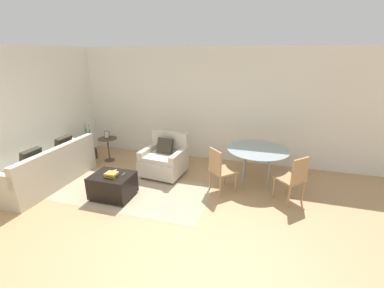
# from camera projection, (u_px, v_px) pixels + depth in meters

# --- Properties ---
(ground_plane) EXTENTS (20.00, 20.00, 0.00)m
(ground_plane) POSITION_uv_depth(u_px,v_px,m) (129.00, 230.00, 3.95)
(ground_plane) COLOR tan
(wall_back) EXTENTS (12.00, 0.06, 2.75)m
(wall_back) POSITION_uv_depth(u_px,v_px,m) (190.00, 105.00, 6.44)
(wall_back) COLOR white
(wall_back) RESTS_ON ground_plane
(wall_left) EXTENTS (0.06, 12.00, 2.75)m
(wall_left) POSITION_uv_depth(u_px,v_px,m) (42.00, 112.00, 5.63)
(wall_left) COLOR white
(wall_left) RESTS_ON ground_plane
(area_rug) EXTENTS (2.94, 1.48, 0.01)m
(area_rug) POSITION_uv_depth(u_px,v_px,m) (134.00, 192.00, 5.06)
(area_rug) COLOR tan
(area_rug) RESTS_ON ground_plane
(couch) EXTENTS (0.84, 2.06, 0.90)m
(couch) POSITION_uv_depth(u_px,v_px,m) (49.00, 171.00, 5.28)
(couch) COLOR beige
(couch) RESTS_ON ground_plane
(armchair) EXTENTS (0.95, 0.91, 0.91)m
(armchair) POSITION_uv_depth(u_px,v_px,m) (164.00, 159.00, 5.71)
(armchair) COLOR beige
(armchair) RESTS_ON ground_plane
(ottoman) EXTENTS (0.74, 0.60, 0.46)m
(ottoman) POSITION_uv_depth(u_px,v_px,m) (113.00, 185.00, 4.80)
(ottoman) COLOR black
(ottoman) RESTS_ON ground_plane
(book_stack) EXTENTS (0.24, 0.17, 0.08)m
(book_stack) POSITION_uv_depth(u_px,v_px,m) (112.00, 175.00, 4.66)
(book_stack) COLOR gold
(book_stack) RESTS_ON ottoman
(tv_remote_primary) EXTENTS (0.05, 0.14, 0.01)m
(tv_remote_primary) POSITION_uv_depth(u_px,v_px,m) (124.00, 174.00, 4.75)
(tv_remote_primary) COLOR #333338
(tv_remote_primary) RESTS_ON ottoman
(tv_remote_secondary) EXTENTS (0.10, 0.14, 0.01)m
(tv_remote_secondary) POSITION_uv_depth(u_px,v_px,m) (114.00, 171.00, 4.88)
(tv_remote_secondary) COLOR #B7B7BC
(tv_remote_secondary) RESTS_ON ottoman
(potted_plant) EXTENTS (0.36, 0.36, 1.04)m
(potted_plant) POSITION_uv_depth(u_px,v_px,m) (90.00, 150.00, 6.64)
(potted_plant) COLOR #333338
(potted_plant) RESTS_ON ground_plane
(side_table) EXTENTS (0.46, 0.46, 0.59)m
(side_table) POSITION_uv_depth(u_px,v_px,m) (108.00, 145.00, 6.43)
(side_table) COLOR #4C3828
(side_table) RESTS_ON ground_plane
(picture_frame) EXTENTS (0.14, 0.07, 0.19)m
(picture_frame) POSITION_uv_depth(u_px,v_px,m) (107.00, 135.00, 6.34)
(picture_frame) COLOR black
(picture_frame) RESTS_ON side_table
(dining_table) EXTENTS (1.26, 1.26, 0.73)m
(dining_table) POSITION_uv_depth(u_px,v_px,m) (258.00, 152.00, 5.27)
(dining_table) COLOR #99A8AD
(dining_table) RESTS_ON ground_plane
(dining_chair_near_left) EXTENTS (0.59, 0.59, 0.90)m
(dining_chair_near_left) POSITION_uv_depth(u_px,v_px,m) (219.00, 168.00, 4.89)
(dining_chair_near_left) COLOR tan
(dining_chair_near_left) RESTS_ON ground_plane
(dining_chair_near_right) EXTENTS (0.59, 0.59, 0.90)m
(dining_chair_near_right) POSITION_uv_depth(u_px,v_px,m) (294.00, 177.00, 4.53)
(dining_chair_near_right) COLOR tan
(dining_chair_near_right) RESTS_ON ground_plane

